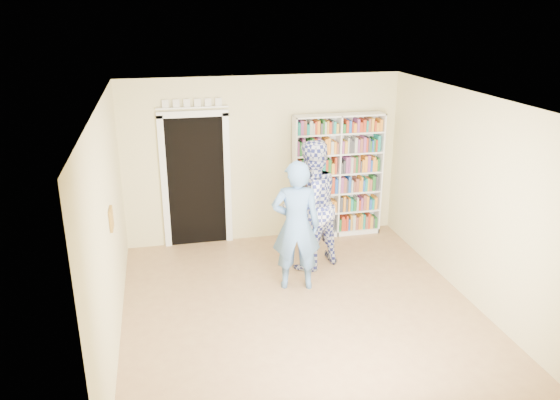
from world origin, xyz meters
name	(u,v)px	position (x,y,z in m)	size (l,w,h in m)	color
floor	(302,312)	(0.00, 0.00, 0.00)	(5.00, 5.00, 0.00)	#976C49
ceiling	(305,101)	(0.00, 0.00, 2.70)	(5.00, 5.00, 0.00)	white
wall_back	(263,160)	(0.00, 2.50, 1.35)	(4.50, 4.50, 0.00)	beige
wall_left	(109,230)	(-2.25, 0.00, 1.35)	(5.00, 5.00, 0.00)	beige
wall_right	(472,200)	(2.25, 0.00, 1.35)	(5.00, 5.00, 0.00)	beige
bookshelf	(337,176)	(1.22, 2.34, 1.05)	(1.51, 0.28, 2.07)	white
doorway	(196,175)	(-1.10, 2.48, 1.18)	(1.10, 0.08, 2.43)	black
wall_art	(111,219)	(-2.23, 0.20, 1.40)	(0.03, 0.25, 0.25)	brown
man_blue	(296,226)	(0.09, 0.68, 0.91)	(0.66, 0.44, 1.82)	#537FBA
man_plaid	(310,205)	(0.45, 1.26, 0.97)	(0.94, 0.73, 1.94)	navy
paper_sheet	(319,207)	(0.51, 1.05, 1.01)	(0.21, 0.01, 0.30)	white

